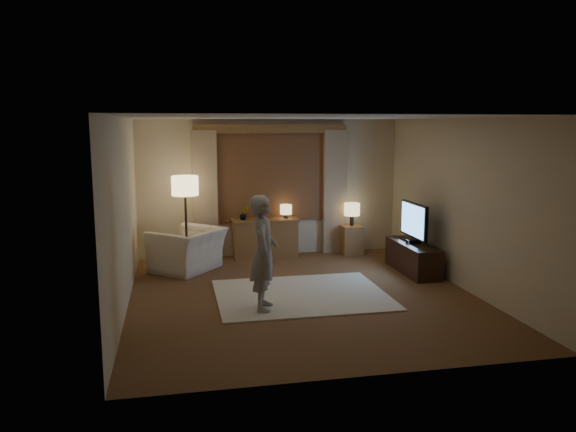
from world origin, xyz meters
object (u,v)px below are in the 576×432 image
object	(u,v)px
sideboard	(265,239)
person	(264,253)
armchair	(187,250)
side_table	(351,240)
tv_stand	(413,258)

from	to	relation	value
sideboard	person	distance (m)	3.10
person	sideboard	bearing A→B (deg)	2.66
armchair	person	xyz separation A→B (m)	(0.96, -2.33, 0.44)
sideboard	armchair	xyz separation A→B (m)	(-1.47, -0.70, 0.01)
side_table	person	world-z (taller)	person
sideboard	tv_stand	xyz separation A→B (m)	(2.30, -1.56, -0.10)
tv_stand	sideboard	bearing A→B (deg)	145.78
armchair	side_table	xyz separation A→B (m)	(3.17, 0.65, -0.08)
tv_stand	person	xyz separation A→B (m)	(-2.81, -1.46, 0.55)
sideboard	armchair	world-z (taller)	armchair
armchair	sideboard	bearing A→B (deg)	154.88
sideboard	tv_stand	size ratio (longest dim) A/B	0.86
sideboard	person	size ratio (longest dim) A/B	0.77
armchair	person	world-z (taller)	person
sideboard	person	xyz separation A→B (m)	(-0.51, -3.03, 0.45)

